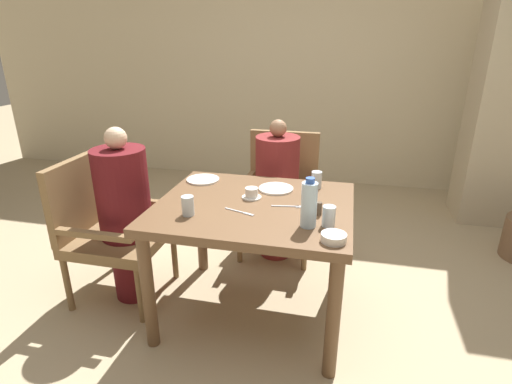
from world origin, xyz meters
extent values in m
plane|color=tan|center=(0.00, 0.00, 0.00)|extent=(16.00, 16.00, 0.00)
cube|color=beige|center=(0.00, 2.59, 1.40)|extent=(8.00, 0.06, 2.80)
cube|color=#BCAD8E|center=(1.77, 1.88, 1.35)|extent=(0.48, 0.48, 2.70)
cube|color=brown|center=(0.00, 0.00, 0.71)|extent=(1.09, 0.92, 0.05)
cylinder|color=brown|center=(-0.48, -0.40, 0.34)|extent=(0.07, 0.07, 0.68)
cylinder|color=brown|center=(0.48, -0.40, 0.34)|extent=(0.07, 0.07, 0.68)
cylinder|color=brown|center=(-0.48, 0.40, 0.34)|extent=(0.07, 0.07, 0.68)
cylinder|color=brown|center=(0.48, 0.40, 0.34)|extent=(0.07, 0.07, 0.68)
cube|color=brown|center=(-0.88, 0.00, 0.41)|extent=(0.55, 0.55, 0.07)
cube|color=brown|center=(-1.13, 0.00, 0.68)|extent=(0.05, 0.55, 0.47)
cube|color=brown|center=(-0.88, 0.26, 0.56)|extent=(0.50, 0.04, 0.04)
cube|color=brown|center=(-0.88, -0.26, 0.56)|extent=(0.50, 0.04, 0.04)
cylinder|color=brown|center=(-0.63, 0.25, 0.19)|extent=(0.04, 0.04, 0.37)
cylinder|color=brown|center=(-0.63, -0.25, 0.19)|extent=(0.04, 0.04, 0.37)
cylinder|color=brown|center=(-1.12, 0.25, 0.19)|extent=(0.04, 0.04, 0.37)
cylinder|color=brown|center=(-1.12, -0.25, 0.19)|extent=(0.04, 0.04, 0.37)
cylinder|color=#5B1419|center=(-0.82, 0.00, 0.22)|extent=(0.24, 0.24, 0.44)
cylinder|color=#5B1419|center=(-0.82, 0.00, 0.72)|extent=(0.32, 0.32, 0.56)
sphere|color=beige|center=(-0.82, 0.00, 1.06)|extent=(0.13, 0.13, 0.13)
cube|color=brown|center=(0.00, 0.80, 0.41)|extent=(0.55, 0.55, 0.07)
cube|color=brown|center=(0.00, 1.05, 0.68)|extent=(0.55, 0.05, 0.47)
cube|color=brown|center=(0.26, 0.80, 0.56)|extent=(0.04, 0.50, 0.04)
cube|color=brown|center=(-0.26, 0.80, 0.56)|extent=(0.04, 0.50, 0.04)
cylinder|color=brown|center=(0.25, 0.55, 0.19)|extent=(0.04, 0.04, 0.37)
cylinder|color=brown|center=(-0.25, 0.55, 0.19)|extent=(0.04, 0.04, 0.37)
cylinder|color=brown|center=(0.25, 1.04, 0.19)|extent=(0.04, 0.04, 0.37)
cylinder|color=brown|center=(-0.25, 1.04, 0.19)|extent=(0.04, 0.04, 0.37)
cylinder|color=maroon|center=(0.00, 0.74, 0.22)|extent=(0.24, 0.24, 0.44)
cylinder|color=maroon|center=(0.00, 0.74, 0.69)|extent=(0.32, 0.32, 0.50)
sphere|color=#997051|center=(0.00, 0.74, 1.01)|extent=(0.12, 0.12, 0.12)
cylinder|color=white|center=(-0.41, 0.30, 0.74)|extent=(0.21, 0.21, 0.01)
cylinder|color=white|center=(0.08, 0.24, 0.74)|extent=(0.21, 0.21, 0.01)
cylinder|color=white|center=(-0.03, 0.07, 0.74)|extent=(0.11, 0.11, 0.01)
cylinder|color=white|center=(-0.03, 0.07, 0.77)|extent=(0.08, 0.08, 0.05)
cylinder|color=white|center=(0.46, -0.36, 0.75)|extent=(0.12, 0.12, 0.04)
cylinder|color=silver|center=(0.33, -0.22, 0.85)|extent=(0.08, 0.08, 0.23)
cylinder|color=#3359B2|center=(0.33, -0.22, 0.97)|extent=(0.04, 0.04, 0.03)
cylinder|color=silver|center=(0.32, 0.33, 0.79)|extent=(0.06, 0.06, 0.10)
cylinder|color=silver|center=(-0.30, -0.23, 0.79)|extent=(0.06, 0.06, 0.10)
cylinder|color=silver|center=(0.42, -0.20, 0.79)|extent=(0.06, 0.06, 0.10)
cylinder|color=white|center=(0.33, -0.08, 0.77)|extent=(0.03, 0.03, 0.08)
cylinder|color=#4C3D2D|center=(0.37, -0.08, 0.77)|extent=(0.03, 0.03, 0.07)
cube|color=silver|center=(0.18, -0.01, 0.74)|extent=(0.15, 0.03, 0.00)
cube|color=silver|center=(0.25, 0.00, 0.74)|extent=(0.04, 0.03, 0.00)
cube|color=silver|center=(-0.06, -0.13, 0.74)|extent=(0.15, 0.06, 0.00)
cube|color=silver|center=(0.01, -0.16, 0.74)|extent=(0.06, 0.03, 0.00)
camera|label=1|loc=(0.48, -2.01, 1.60)|focal=28.00mm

